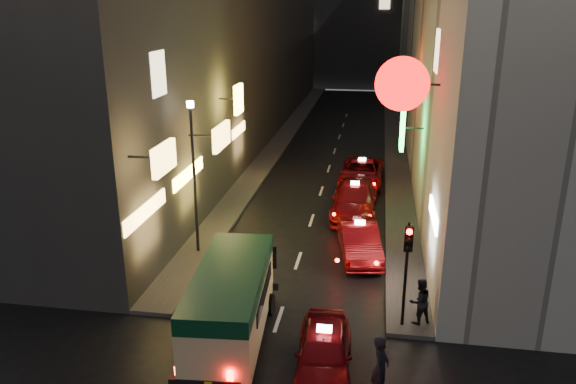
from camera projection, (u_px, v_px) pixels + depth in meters
The scene contains 13 objects.
building_left at pixel (231, 16), 40.71m from camera, with size 7.53×52.00×18.00m.
building_right at pixel (459, 17), 38.29m from camera, with size 8.28×52.00×18.00m.
sidewalk_left at pixel (282, 138), 43.00m from camera, with size 1.50×52.00×0.15m, color #4C4A47.
sidewalk_right at pixel (395, 142), 41.71m from camera, with size 1.50×52.00×0.15m, color #4C4A47.
minibus at pixel (231, 297), 16.87m from camera, with size 2.40×5.76×2.42m.
taxi_near at pixel (324, 349), 15.63m from camera, with size 2.25×4.95×1.71m.
taxi_second at pixel (359, 238), 22.91m from camera, with size 2.90×5.39×1.80m.
taxi_third at pixel (355, 197), 27.44m from camera, with size 2.34×5.65×1.96m.
taxi_far at pixel (362, 171), 31.93m from camera, with size 2.37×5.35×1.84m.
pedestrian_crossing at pixel (381, 364), 14.59m from camera, with size 0.67×0.43×2.02m, color black.
pedestrian_sidewalk at pixel (420, 298), 17.79m from camera, with size 0.66×0.41×1.74m, color black.
traffic_light at pixel (407, 254), 17.04m from camera, with size 0.26×0.43×3.50m.
lamp_post at pixel (194, 168), 22.19m from camera, with size 0.28×0.28×6.22m.
Camera 1 is at (2.90, -7.45, 9.91)m, focal length 35.00 mm.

